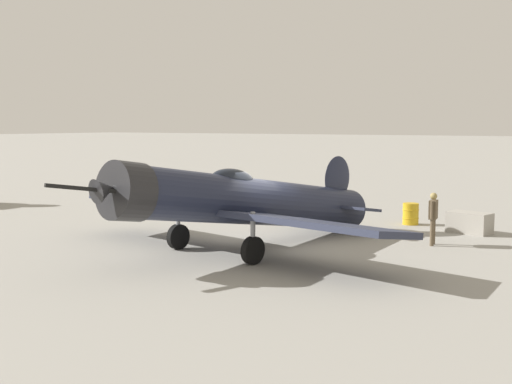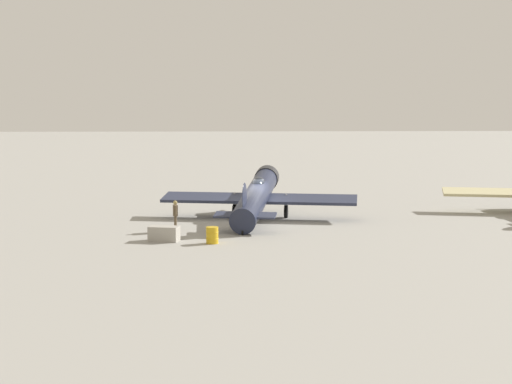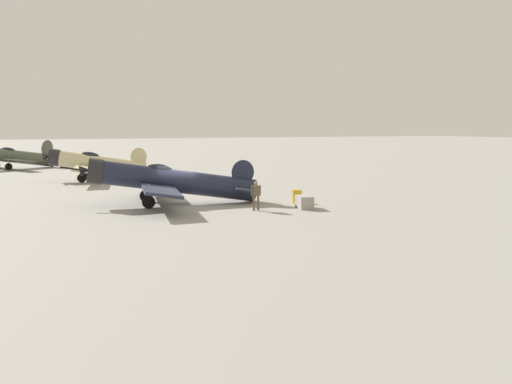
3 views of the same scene
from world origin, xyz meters
name	(u,v)px [view 2 (image 2 of 3)]	position (x,y,z in m)	size (l,w,h in m)	color
ground_plane	(256,222)	(0.00, 0.00, 0.00)	(400.00, 400.00, 0.00)	gray
airplane_foreground	(257,196)	(-0.11, -0.54, 1.52)	(12.25, 12.14, 3.05)	#1E2338
ground_crew_mechanic	(175,213)	(4.68, 3.43, 1.05)	(0.30, 0.67, 1.73)	brown
equipment_crate	(164,234)	(5.12, 6.48, 0.38)	(1.66, 1.16, 0.77)	#9E998E
fuel_drum	(212,235)	(2.64, 7.34, 0.42)	(0.66, 0.66, 0.85)	gold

